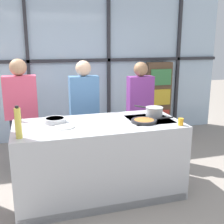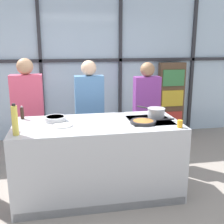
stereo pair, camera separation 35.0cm
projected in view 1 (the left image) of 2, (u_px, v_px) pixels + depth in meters
name	position (u px, v px, depth m)	size (l,w,h in m)	color
ground_plane	(99.00, 193.00, 3.61)	(18.00, 18.00, 0.00)	gray
back_window_wall	(70.00, 68.00, 5.41)	(6.40, 0.10, 2.80)	silver
bookshelf	(158.00, 98.00, 5.90)	(0.53, 0.19, 1.48)	brown
demo_island	(99.00, 159.00, 3.50)	(2.01, 0.93, 0.94)	#B7BABF
spectator_far_left	(21.00, 110.00, 3.98)	(0.45, 0.23, 1.67)	#232838
spectator_center_left	(84.00, 108.00, 4.23)	(0.43, 0.23, 1.63)	black
spectator_center_right	(140.00, 105.00, 4.48)	(0.40, 0.22, 1.59)	black
frying_pan	(145.00, 121.00, 3.41)	(0.56, 0.31, 0.04)	#232326
saucepan	(154.00, 111.00, 3.70)	(0.31, 0.37, 0.12)	silver
white_plate	(65.00, 127.00, 3.21)	(0.23, 0.23, 0.01)	white
mixing_bowl	(55.00, 120.00, 3.39)	(0.26, 0.26, 0.06)	silver
oil_bottle	(18.00, 123.00, 2.81)	(0.07, 0.07, 0.34)	#E0CC4C
pepper_grinder	(19.00, 115.00, 3.43)	(0.04, 0.04, 0.17)	#332319
juice_glass_near	(181.00, 122.00, 3.28)	(0.06, 0.06, 0.09)	orange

